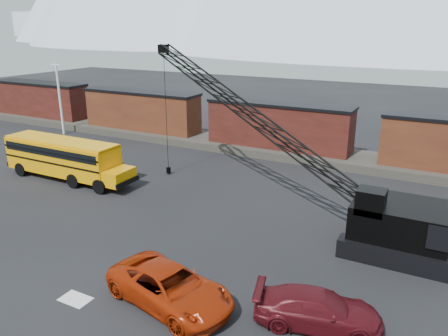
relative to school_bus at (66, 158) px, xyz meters
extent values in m
plane|color=black|center=(12.04, -7.36, -1.79)|extent=(160.00, 160.00, 0.00)
cube|color=white|center=(12.04, 332.64, 10.21)|extent=(800.00, 80.00, 24.00)
cube|color=#4A463D|center=(12.04, 14.64, -1.44)|extent=(120.00, 5.00, 0.70)
cube|color=#511B16|center=(-19.96, 14.64, 0.91)|extent=(13.50, 2.90, 4.00)
cube|color=black|center=(-19.96, 14.64, 2.96)|extent=(13.70, 3.10, 0.25)
cube|color=black|center=(-24.16, 14.64, -0.79)|extent=(2.20, 2.40, 0.60)
cube|color=black|center=(-15.76, 14.64, -0.79)|extent=(2.20, 2.40, 0.60)
cube|color=#471D14|center=(-3.96, 14.64, 0.91)|extent=(13.50, 2.90, 4.00)
cube|color=black|center=(-3.96, 14.64, 2.96)|extent=(13.70, 3.10, 0.25)
cube|color=black|center=(-8.16, 14.64, -0.79)|extent=(2.20, 2.40, 0.60)
cube|color=black|center=(0.24, 14.64, -0.79)|extent=(2.20, 2.40, 0.60)
cube|color=#511B16|center=(12.04, 14.64, 0.91)|extent=(13.50, 2.90, 4.00)
cube|color=black|center=(12.04, 14.64, 2.96)|extent=(13.70, 3.10, 0.25)
cube|color=black|center=(7.84, 14.64, -0.79)|extent=(2.20, 2.40, 0.60)
cube|color=black|center=(16.24, 14.64, -0.79)|extent=(2.20, 2.40, 0.60)
cube|color=black|center=(23.84, 14.64, -0.79)|extent=(2.20, 2.40, 0.60)
cylinder|color=silver|center=(-11.96, 10.64, 2.21)|extent=(0.24, 0.24, 8.00)
cube|color=silver|center=(-11.96, 10.64, 5.81)|extent=(1.40, 0.12, 0.12)
cube|color=silver|center=(12.54, -11.36, -1.78)|extent=(1.40, 0.90, 0.02)
cube|color=orange|center=(-0.35, 0.00, 0.01)|extent=(10.00, 2.50, 2.50)
cube|color=orange|center=(5.25, 0.00, -0.69)|extent=(1.60, 2.30, 1.10)
cube|color=orange|center=(-0.35, 0.00, 1.31)|extent=(10.00, 2.30, 0.18)
cube|color=black|center=(-0.35, -1.26, 0.71)|extent=(9.60, 0.05, 0.65)
cube|color=black|center=(-0.35, 1.26, 0.71)|extent=(9.60, 0.05, 0.65)
cube|color=black|center=(6.10, 0.00, -0.99)|extent=(0.15, 2.45, 0.35)
cube|color=black|center=(-5.40, 0.00, -0.99)|extent=(0.15, 2.50, 0.35)
cylinder|color=black|center=(-3.95, -1.15, -1.24)|extent=(1.10, 0.35, 1.10)
cylinder|color=black|center=(-3.95, 1.15, -1.24)|extent=(1.10, 0.35, 1.10)
cylinder|color=black|center=(1.85, -1.15, -1.24)|extent=(1.10, 0.35, 1.10)
cylinder|color=black|center=(1.85, 1.15, -1.24)|extent=(1.10, 0.35, 1.10)
cylinder|color=black|center=(4.45, -1.15, -1.24)|extent=(1.10, 0.35, 1.10)
cylinder|color=black|center=(4.45, 1.15, -1.24)|extent=(1.10, 0.35, 1.10)
imported|color=#A82608|center=(16.49, -9.63, -0.95)|extent=(6.54, 4.04, 1.69)
imported|color=#4F0E14|center=(22.57, -8.00, -1.05)|extent=(5.52, 3.35, 1.49)
cube|color=black|center=(24.60, -1.69, -1.29)|extent=(5.50, 1.00, 1.00)
cube|color=black|center=(24.60, 1.51, -1.29)|extent=(5.50, 1.00, 1.00)
cube|color=black|center=(24.60, -0.09, 0.11)|extent=(4.80, 3.60, 1.80)
cube|color=black|center=(26.60, -0.09, 0.31)|extent=(1.20, 3.80, 1.20)
cube|color=black|center=(23.20, -1.29, 1.31)|extent=(1.40, 1.20, 1.30)
cube|color=black|center=(23.20, -1.84, 1.31)|extent=(1.20, 0.06, 0.90)
cube|color=black|center=(6.37, 4.73, 8.17)|extent=(0.70, 0.50, 0.60)
cylinder|color=black|center=(6.37, 4.73, 3.19)|extent=(0.04, 0.04, 9.66)
cube|color=black|center=(6.37, 4.73, -1.44)|extent=(0.25, 0.25, 0.50)
camera|label=1|loc=(26.24, -22.96, 9.89)|focal=35.00mm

